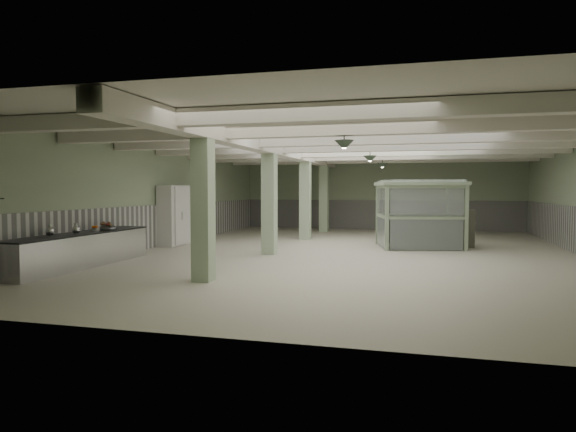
% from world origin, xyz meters
% --- Properties ---
extents(floor, '(20.00, 20.00, 0.00)m').
position_xyz_m(floor, '(0.00, 0.00, 0.00)').
color(floor, silver).
rests_on(floor, ground).
extents(ceiling, '(14.00, 20.00, 0.02)m').
position_xyz_m(ceiling, '(0.00, 0.00, 3.60)').
color(ceiling, silver).
rests_on(ceiling, wall_back).
extents(wall_back, '(14.00, 0.02, 3.60)m').
position_xyz_m(wall_back, '(0.00, 10.00, 1.80)').
color(wall_back, '#9DAE8B').
rests_on(wall_back, floor).
extents(wall_front, '(14.00, 0.02, 3.60)m').
position_xyz_m(wall_front, '(0.00, -10.00, 1.80)').
color(wall_front, '#9DAE8B').
rests_on(wall_front, floor).
extents(wall_left, '(0.02, 20.00, 3.60)m').
position_xyz_m(wall_left, '(-7.00, 0.00, 1.80)').
color(wall_left, '#9DAE8B').
rests_on(wall_left, floor).
extents(wainscot_left, '(0.05, 19.90, 1.50)m').
position_xyz_m(wainscot_left, '(-6.97, 0.00, 0.75)').
color(wainscot_left, silver).
rests_on(wainscot_left, floor).
extents(wainscot_back, '(13.90, 0.05, 1.50)m').
position_xyz_m(wainscot_back, '(0.00, 9.97, 0.75)').
color(wainscot_back, silver).
rests_on(wainscot_back, floor).
extents(girder, '(0.45, 19.90, 0.40)m').
position_xyz_m(girder, '(-2.50, 0.00, 3.38)').
color(girder, silver).
rests_on(girder, ceiling).
extents(beam_a, '(13.90, 0.35, 0.32)m').
position_xyz_m(beam_a, '(0.00, -7.50, 3.42)').
color(beam_a, silver).
rests_on(beam_a, ceiling).
extents(beam_b, '(13.90, 0.35, 0.32)m').
position_xyz_m(beam_b, '(0.00, -5.00, 3.42)').
color(beam_b, silver).
rests_on(beam_b, ceiling).
extents(beam_c, '(13.90, 0.35, 0.32)m').
position_xyz_m(beam_c, '(0.00, -2.50, 3.42)').
color(beam_c, silver).
rests_on(beam_c, ceiling).
extents(beam_d, '(13.90, 0.35, 0.32)m').
position_xyz_m(beam_d, '(0.00, 0.00, 3.42)').
color(beam_d, silver).
rests_on(beam_d, ceiling).
extents(beam_e, '(13.90, 0.35, 0.32)m').
position_xyz_m(beam_e, '(0.00, 2.50, 3.42)').
color(beam_e, silver).
rests_on(beam_e, ceiling).
extents(beam_f, '(13.90, 0.35, 0.32)m').
position_xyz_m(beam_f, '(0.00, 5.00, 3.42)').
color(beam_f, silver).
rests_on(beam_f, ceiling).
extents(beam_g, '(13.90, 0.35, 0.32)m').
position_xyz_m(beam_g, '(0.00, 7.50, 3.42)').
color(beam_g, silver).
rests_on(beam_g, ceiling).
extents(column_a, '(0.42, 0.42, 3.60)m').
position_xyz_m(column_a, '(-2.50, -6.00, 1.80)').
color(column_a, '#ACC59F').
rests_on(column_a, floor).
extents(column_b, '(0.42, 0.42, 3.60)m').
position_xyz_m(column_b, '(-2.50, -1.00, 1.80)').
color(column_b, '#ACC59F').
rests_on(column_b, floor).
extents(column_c, '(0.42, 0.42, 3.60)m').
position_xyz_m(column_c, '(-2.50, 4.00, 1.80)').
color(column_c, '#ACC59F').
rests_on(column_c, floor).
extents(column_d, '(0.42, 0.42, 3.60)m').
position_xyz_m(column_d, '(-2.50, 8.00, 1.80)').
color(column_d, '#ACC59F').
rests_on(column_d, floor).
extents(pendant_front, '(0.44, 0.44, 0.22)m').
position_xyz_m(pendant_front, '(0.50, -5.00, 3.05)').
color(pendant_front, '#314132').
rests_on(pendant_front, ceiling).
extents(pendant_mid, '(0.44, 0.44, 0.22)m').
position_xyz_m(pendant_mid, '(0.50, 0.50, 3.05)').
color(pendant_mid, '#314132').
rests_on(pendant_mid, ceiling).
extents(pendant_back, '(0.44, 0.44, 0.22)m').
position_xyz_m(pendant_back, '(0.50, 5.50, 3.05)').
color(pendant_back, '#314132').
rests_on(pendant_back, ceiling).
extents(prep_counter, '(0.90, 5.16, 0.91)m').
position_xyz_m(prep_counter, '(-6.54, -4.91, 0.46)').
color(prep_counter, '#B3B2B7').
rests_on(prep_counter, floor).
extents(pitcher_near, '(0.26, 0.28, 0.29)m').
position_xyz_m(pitcher_near, '(-6.40, -5.25, 1.04)').
color(pitcher_near, '#B3B2B7').
rests_on(pitcher_near, prep_counter).
extents(pitcher_far, '(0.22, 0.25, 0.31)m').
position_xyz_m(pitcher_far, '(-6.63, -5.91, 1.05)').
color(pitcher_far, '#B3B2B7').
rests_on(pitcher_far, prep_counter).
extents(veg_colander, '(0.62, 0.62, 0.22)m').
position_xyz_m(veg_colander, '(-6.45, -3.80, 1.01)').
color(veg_colander, '#434448').
rests_on(veg_colander, prep_counter).
extents(orange_bowl, '(0.29, 0.29, 0.08)m').
position_xyz_m(orange_bowl, '(-6.55, -4.23, 0.94)').
color(orange_bowl, '#B2B2B7').
rests_on(orange_bowl, prep_counter).
extents(walkin_cooler, '(1.11, 2.40, 2.20)m').
position_xyz_m(walkin_cooler, '(-6.62, 1.00, 1.10)').
color(walkin_cooler, white).
rests_on(walkin_cooler, floor).
extents(guard_booth, '(3.36, 3.04, 2.39)m').
position_xyz_m(guard_booth, '(2.07, 2.25, 1.61)').
color(guard_booth, '#8DA281').
rests_on(guard_booth, floor).
extents(filing_cabinet, '(0.45, 0.63, 1.33)m').
position_xyz_m(filing_cabinet, '(3.76, 2.70, 0.67)').
color(filing_cabinet, '#5D5E4E').
rests_on(filing_cabinet, floor).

